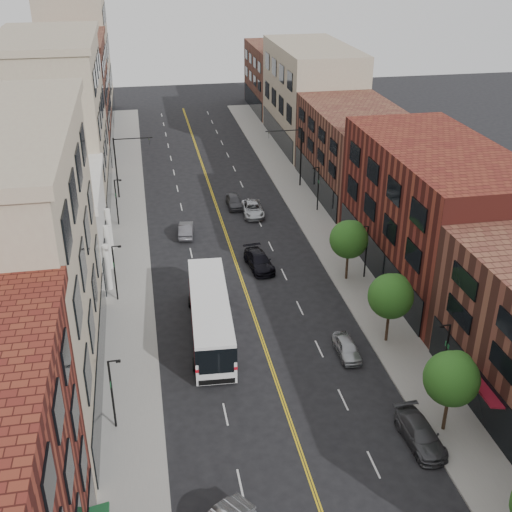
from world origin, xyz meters
TOP-DOWN VIEW (x-y plane):
  - ground at (0.00, 0.00)m, footprint 220.00×220.00m
  - sidewalk_left at (-10.00, 35.00)m, footprint 4.00×110.00m
  - sidewalk_right at (10.00, 35.00)m, footprint 4.00×110.00m
  - bldg_l_tanoffice at (-17.00, 13.00)m, footprint 10.00×22.00m
  - bldg_l_white at (-17.00, 31.00)m, footprint 10.00×14.00m
  - bldg_l_far_a at (-17.00, 48.00)m, footprint 10.00×20.00m
  - bldg_l_far_b at (-17.00, 68.00)m, footprint 10.00×20.00m
  - bldg_l_far_c at (-17.00, 86.00)m, footprint 10.00×16.00m
  - bldg_r_mid at (17.00, 24.00)m, footprint 10.00×22.00m
  - bldg_r_far_a at (17.00, 45.00)m, footprint 10.00×20.00m
  - bldg_r_far_b at (17.00, 66.00)m, footprint 10.00×22.00m
  - bldg_r_far_c at (17.00, 86.00)m, footprint 10.00×18.00m
  - tree_r_1 at (9.39, 4.07)m, footprint 3.40×3.40m
  - tree_r_2 at (9.39, 14.07)m, footprint 3.40×3.40m
  - tree_r_3 at (9.39, 24.07)m, footprint 3.40×3.40m
  - lamp_l_1 at (-10.95, 8.00)m, footprint 0.81×0.55m
  - lamp_l_2 at (-10.95, 24.00)m, footprint 0.81×0.55m
  - lamp_l_3 at (-10.95, 40.00)m, footprint 0.81×0.55m
  - lamp_r_1 at (10.95, 8.00)m, footprint 0.81×0.55m
  - lamp_r_2 at (10.95, 24.00)m, footprint 0.81×0.55m
  - lamp_r_3 at (10.95, 40.00)m, footprint 0.81×0.55m
  - signal_mast_left at (-10.27, 48.00)m, footprint 4.49×0.18m
  - signal_mast_right at (10.27, 48.00)m, footprint 4.49×0.18m
  - city_bus at (-3.81, 17.39)m, footprint 3.72×13.28m
  - car_parked_mid at (7.40, 3.25)m, footprint 2.12×4.77m
  - car_parked_far at (5.80, 12.90)m, footprint 1.53×3.76m
  - car_lane_behind at (-4.11, 36.11)m, footprint 1.87×4.22m
  - car_lane_a at (1.99, 27.74)m, footprint 2.58×5.14m
  - car_lane_b at (3.66, 40.29)m, footprint 2.44×4.97m
  - car_lane_c at (1.97, 42.92)m, footprint 1.64×4.04m

SIDE VIEW (x-z plane):
  - ground at x=0.00m, z-range 0.00..0.00m
  - sidewalk_left at x=-10.00m, z-range 0.00..0.15m
  - sidewalk_right at x=10.00m, z-range 0.00..0.15m
  - car_parked_far at x=5.80m, z-range 0.00..1.28m
  - car_lane_behind at x=-4.11m, z-range 0.00..1.35m
  - car_lane_b at x=3.66m, z-range 0.00..1.36m
  - car_parked_mid at x=7.40m, z-range 0.00..1.36m
  - car_lane_c at x=1.97m, z-range 0.00..1.37m
  - car_lane_a at x=1.99m, z-range 0.00..1.43m
  - city_bus at x=-3.81m, z-range 0.27..3.65m
  - lamp_l_1 at x=-10.95m, z-range 0.45..5.50m
  - lamp_l_2 at x=-10.95m, z-range 0.45..5.50m
  - lamp_l_3 at x=-10.95m, z-range 0.45..5.50m
  - lamp_r_1 at x=10.95m, z-range 0.45..5.50m
  - lamp_r_2 at x=10.95m, z-range 0.45..5.50m
  - lamp_r_3 at x=10.95m, z-range 0.45..5.50m
  - bldg_l_white at x=-17.00m, z-range 0.00..8.00m
  - tree_r_1 at x=9.39m, z-range 1.33..6.92m
  - tree_r_2 at x=9.39m, z-range 1.33..6.92m
  - tree_r_3 at x=9.39m, z-range 1.33..6.92m
  - signal_mast_left at x=-10.27m, z-range 1.05..8.25m
  - signal_mast_right at x=10.27m, z-range 1.05..8.25m
  - bldg_r_far_a at x=17.00m, z-range 0.00..10.00m
  - bldg_r_far_c at x=17.00m, z-range 0.00..11.00m
  - bldg_r_mid at x=17.00m, z-range 0.00..12.00m
  - bldg_r_far_b at x=17.00m, z-range 0.00..14.00m
  - bldg_l_far_b at x=-17.00m, z-range 0.00..15.00m
  - bldg_l_tanoffice at x=-17.00m, z-range 0.00..18.00m
  - bldg_l_far_a at x=-17.00m, z-range 0.00..18.00m
  - bldg_l_far_c at x=-17.00m, z-range 0.00..20.00m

